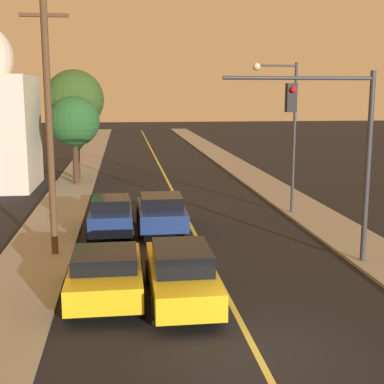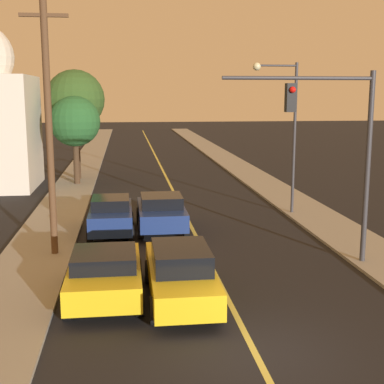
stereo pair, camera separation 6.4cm
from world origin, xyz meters
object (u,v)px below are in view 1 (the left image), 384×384
car_near_lane_second (161,212)px  tree_left_near (74,100)px  car_outer_lane_second (111,215)px  streetlamp_right (284,117)px  car_near_lane_front (181,273)px  traffic_signal_mast (337,134)px  utility_pole_left (49,125)px  tree_left_far (74,122)px  car_outer_lane_front (106,273)px

car_near_lane_second → tree_left_near: size_ratio=0.57×
car_outer_lane_second → streetlamp_right: bearing=18.1°
streetlamp_right → tree_left_near: (-10.56, 11.78, 0.67)m
car_near_lane_front → traffic_signal_mast: traffic_signal_mast is taller
traffic_signal_mast → car_near_lane_front: bearing=-154.8°
car_near_lane_second → streetlamp_right: 7.44m
car_outer_lane_second → streetlamp_right: 9.27m
car_near_lane_second → utility_pole_left: bearing=-142.3°
tree_left_near → tree_left_far: tree_left_near is taller
tree_left_near → car_near_lane_front: bearing=-78.1°
car_outer_lane_second → utility_pole_left: (-1.93, -2.86, 3.85)m
car_near_lane_front → car_outer_lane_front: (-2.09, 0.36, -0.05)m
car_outer_lane_front → utility_pole_left: bearing=114.0°
car_near_lane_front → car_outer_lane_second: 7.85m
streetlamp_right → tree_left_near: bearing=131.9°
car_outer_lane_second → utility_pole_left: bearing=-124.0°
car_near_lane_second → utility_pole_left: 6.37m
car_outer_lane_front → streetlamp_right: size_ratio=0.59×
car_near_lane_front → streetlamp_right: size_ratio=0.69×
car_outer_lane_front → utility_pole_left: utility_pole_left is taller
traffic_signal_mast → streetlamp_right: 7.69m
car_near_lane_front → streetlamp_right: 12.39m
car_near_lane_second → utility_pole_left: utility_pole_left is taller
car_outer_lane_second → tree_left_near: 15.30m
tree_left_near → traffic_signal_mast: bearing=-62.8°
car_outer_lane_second → utility_pole_left: size_ratio=0.45×
car_outer_lane_second → tree_left_near: bearing=100.0°
car_near_lane_second → streetlamp_right: streetlamp_right is taller
utility_pole_left → tree_left_far: 15.25m
utility_pole_left → car_near_lane_front: bearing=-49.5°
tree_left_near → streetlamp_right: bearing=-48.1°
car_near_lane_second → car_outer_lane_second: bearing=-173.3°
car_near_lane_front → car_outer_lane_front: 2.12m
car_outer_lane_second → traffic_signal_mast: 9.69m
tree_left_far → car_near_lane_second: bearing=-69.5°
traffic_signal_mast → tree_left_near: (-9.98, 19.45, 0.91)m
traffic_signal_mast → utility_pole_left: utility_pole_left is taller
car_near_lane_front → tree_left_near: (-4.63, 21.96, 4.51)m
utility_pole_left → tree_left_near: size_ratio=1.22×
streetlamp_right → car_near_lane_front: bearing=-120.2°
utility_pole_left → tree_left_near: (-0.61, 17.26, 0.67)m
streetlamp_right → utility_pole_left: (-9.95, -5.48, 0.00)m
car_outer_lane_second → traffic_signal_mast: size_ratio=0.62×
utility_pole_left → tree_left_near: 17.28m
traffic_signal_mast → tree_left_far: size_ratio=1.15×
car_outer_lane_second → car_near_lane_second: bearing=6.7°
traffic_signal_mast → utility_pole_left: 9.63m
car_outer_lane_second → streetlamp_right: (8.02, 2.61, 3.85)m
tree_left_far → tree_left_near: bearing=93.1°
car_near_lane_front → utility_pole_left: (-4.02, 4.70, 3.83)m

